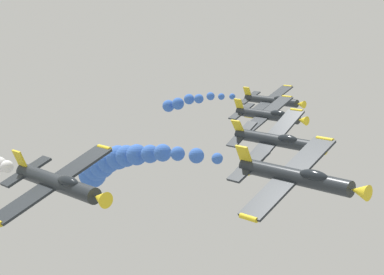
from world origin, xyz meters
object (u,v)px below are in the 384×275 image
Objects in this scene: airplane_left_inner at (275,140)px; airplane_right_inner at (57,183)px; airplane_left_outer at (268,115)px; airplane_lead at (295,176)px; airplane_trailing at (272,101)px.

airplane_left_inner is 23.66m from airplane_right_inner.
airplane_left_outer is (-11.14, -10.04, 0.04)m from airplane_left_inner.
airplane_lead is 1.00× the size of airplane_right_inner.
airplane_lead is at bearing 41.10° from airplane_trailing.
airplane_left_outer is at bearing 37.32° from airplane_trailing.
airplane_right_inner is 36.34m from airplane_left_outer.
airplane_right_inner is at bearing -41.31° from airplane_lead.
airplane_lead is 45.13m from airplane_trailing.
airplane_left_inner is at bearing 39.73° from airplane_trailing.
airplane_left_inner is at bearing -178.91° from airplane_right_inner.
airplane_lead reaches higher than airplane_trailing.
airplane_left_outer is 1.00× the size of airplane_trailing.
airplane_trailing is (-46.06, -19.07, -0.42)m from airplane_right_inner.
airplane_lead is at bearing 43.57° from airplane_left_inner.
airplane_left_outer reaches higher than airplane_trailing.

